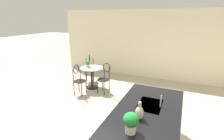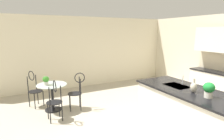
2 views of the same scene
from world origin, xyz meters
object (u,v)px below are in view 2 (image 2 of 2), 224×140
Objects in this scene: bistro_table at (52,95)px; vase_on_counter at (194,87)px; potted_plant_counter_near at (209,89)px; chair_by_island at (55,99)px; potted_plant_on_table at (46,80)px; chair_toward_desk at (77,89)px; chair_near_window at (34,87)px.

vase_on_counter reaches higher than bistro_table.
potted_plant_counter_near is 1.02× the size of vase_on_counter.
chair_by_island is (0.69, -0.06, 0.13)m from bistro_table.
potted_plant_on_table is at bearing -135.88° from vase_on_counter.
chair_by_island is 1.00× the size of chair_toward_desk.
chair_toward_desk reaches higher than bistro_table.
chair_by_island reaches higher than potted_plant_on_table.
potted_plant_on_table is at bearing -173.58° from chair_by_island.
chair_by_island is at bearing 6.42° from potted_plant_on_table.
bistro_table is 3.81m from potted_plant_counter_near.
chair_near_window is (-0.54, -0.40, 0.13)m from bistro_table.
chair_near_window reaches higher than bistro_table.
chair_toward_desk is (-0.46, 0.68, 0.00)m from chair_by_island.
bistro_table is 0.69m from chair_near_window.
potted_plant_on_table is at bearing -139.75° from potted_plant_counter_near.
chair_toward_desk is at bearing 52.85° from chair_near_window.
chair_by_island is 3.33m from potted_plant_counter_near.
chair_toward_desk is (0.77, 1.02, 0.00)m from chair_near_window.
vase_on_counter reaches higher than chair_near_window.
potted_plant_counter_near is at bearing -3.69° from vase_on_counter.
chair_by_island is 0.82m from chair_toward_desk.
vase_on_counter is at bearing 36.65° from chair_toward_desk.
chair_toward_desk is 3.25m from potted_plant_counter_near.
potted_plant_counter_near is at bearing 40.25° from potted_plant_on_table.
vase_on_counter is (2.58, 2.37, 0.58)m from bistro_table.
vase_on_counter is at bearing 52.09° from chair_by_island.
chair_toward_desk is 4.35× the size of potted_plant_on_table.
vase_on_counter is (1.89, 2.43, 0.46)m from chair_by_island.
potted_plant_on_table is (-0.69, -0.08, 0.30)m from chair_by_island.
chair_near_window is 1.00× the size of chair_by_island.
chair_near_window is at bearing -127.15° from chair_toward_desk.
chair_by_island is at bearing -56.00° from chair_toward_desk.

